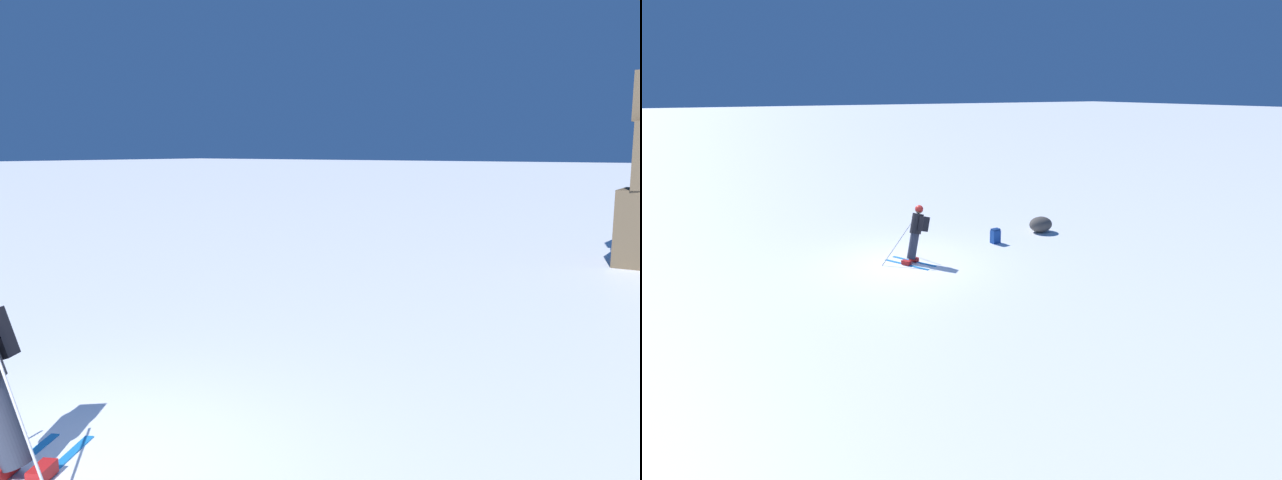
# 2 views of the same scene
# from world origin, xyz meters

# --- Properties ---
(ground_plane) EXTENTS (300.00, 300.00, 0.00)m
(ground_plane) POSITION_xyz_m (0.00, 0.00, 0.00)
(ground_plane) COLOR white
(skier) EXTENTS (1.49, 1.66, 1.73)m
(skier) POSITION_xyz_m (-0.40, -0.11, 0.94)
(skier) COLOR #1E7AC6
(skier) RESTS_ON ground
(spare_backpack) EXTENTS (0.32, 0.25, 0.50)m
(spare_backpack) POSITION_xyz_m (-3.47, -0.48, 0.24)
(spare_backpack) COLOR #194293
(spare_backpack) RESTS_ON ground
(exposed_boulder_0) EXTENTS (0.86, 0.73, 0.56)m
(exposed_boulder_0) POSITION_xyz_m (-5.65, -0.82, 0.28)
(exposed_boulder_0) COLOR #4C4742
(exposed_boulder_0) RESTS_ON ground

